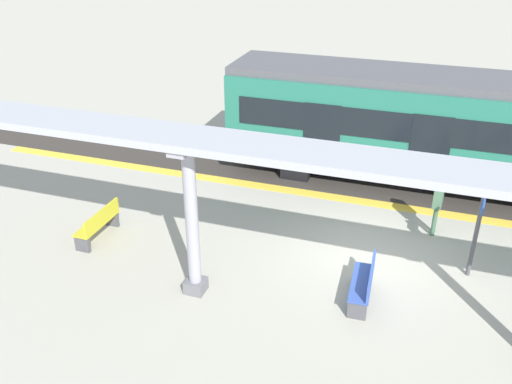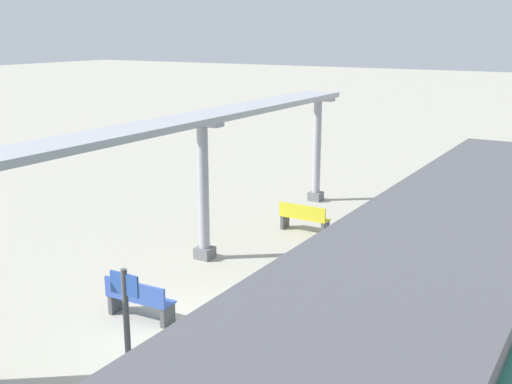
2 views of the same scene
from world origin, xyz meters
TOP-DOWN VIEW (x-y plane):
  - ground_plane at (0.00, 0.00)m, footprint 176.00×176.00m
  - tactile_edge_strip at (-2.86, 0.00)m, footprint 0.43×26.35m
  - trackbed at (-4.67, 0.00)m, footprint 3.20×38.35m
  - train_near_carriage at (-4.67, 1.05)m, footprint 2.65×12.36m
  - canopy_pillar_second at (2.62, -3.50)m, footprint 1.10×0.44m
  - canopy_beam at (2.62, 0.00)m, footprint 1.20×21.26m
  - bench_near_end at (1.71, 0.14)m, footprint 1.52×0.52m
  - bench_mid_platform at (1.38, -6.79)m, footprint 1.50×0.45m
  - platform_info_sign at (-0.01, 2.33)m, footprint 0.56×0.10m
  - passenger_waiting_near_edge at (-1.67, 1.45)m, footprint 0.51×0.27m

SIDE VIEW (x-z plane):
  - ground_plane at x=0.00m, z-range 0.00..0.00m
  - trackbed at x=-4.67m, z-range 0.00..0.01m
  - tactile_edge_strip at x=-2.86m, z-range 0.00..0.01m
  - bench_near_end at x=1.71m, z-range 0.01..0.87m
  - bench_mid_platform at x=1.38m, z-range 0.01..0.87m
  - passenger_waiting_near_edge at x=-1.67m, z-range 0.21..1.93m
  - platform_info_sign at x=-0.01m, z-range 0.23..2.43m
  - train_near_carriage at x=-4.67m, z-range 0.09..3.57m
  - canopy_pillar_second at x=2.62m, z-range 0.03..3.65m
  - canopy_beam at x=2.62m, z-range 3.62..3.78m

